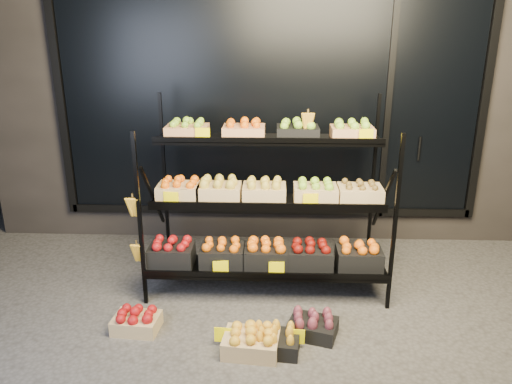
{
  "coord_description": "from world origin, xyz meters",
  "views": [
    {
      "loc": [
        0.06,
        -3.52,
        2.29
      ],
      "look_at": [
        -0.1,
        0.55,
        0.89
      ],
      "focal_mm": 35.0,
      "sensor_mm": 36.0,
      "label": 1
    }
  ],
  "objects_px": {
    "floor_crate_midright": "(251,341)",
    "display_rack": "(266,202)",
    "floor_crate_left": "(136,320)",
    "floor_crate_midleft": "(274,340)"
  },
  "relations": [
    {
      "from": "display_rack",
      "to": "floor_crate_left",
      "type": "height_order",
      "value": "display_rack"
    },
    {
      "from": "floor_crate_left",
      "to": "floor_crate_midleft",
      "type": "xyz_separation_m",
      "value": [
        1.08,
        -0.22,
        0.0
      ]
    },
    {
      "from": "display_rack",
      "to": "floor_crate_midright",
      "type": "distance_m",
      "value": 1.27
    },
    {
      "from": "floor_crate_left",
      "to": "floor_crate_midright",
      "type": "xyz_separation_m",
      "value": [
        0.91,
        -0.24,
        0.01
      ]
    },
    {
      "from": "floor_crate_midright",
      "to": "display_rack",
      "type": "bearing_deg",
      "value": 91.75
    },
    {
      "from": "display_rack",
      "to": "floor_crate_midright",
      "type": "relative_size",
      "value": 5.09
    },
    {
      "from": "floor_crate_left",
      "to": "floor_crate_midright",
      "type": "height_order",
      "value": "floor_crate_midright"
    },
    {
      "from": "display_rack",
      "to": "floor_crate_midright",
      "type": "bearing_deg",
      "value": -94.47
    },
    {
      "from": "display_rack",
      "to": "floor_crate_midleft",
      "type": "distance_m",
      "value": 1.25
    },
    {
      "from": "display_rack",
      "to": "floor_crate_left",
      "type": "bearing_deg",
      "value": -140.5
    }
  ]
}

